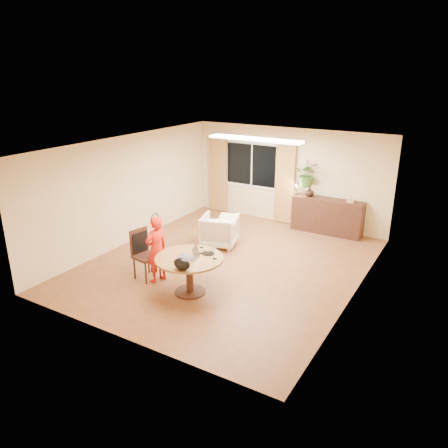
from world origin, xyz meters
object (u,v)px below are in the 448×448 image
Objects in this scene: child at (157,249)px; sideboard at (327,216)px; dining_chair at (146,255)px; dining_table at (189,265)px; armchair at (220,230)px.

sideboard is (2.03, 4.40, -0.23)m from child.
dining_chair is 0.57× the size of sideboard.
dining_table is 1.09m from dining_chair.
child is 4.86m from sideboard.
dining_chair is at bearing 65.08° from armchair.
child is (-0.84, 0.08, 0.11)m from dining_table.
armchair is at bearing -168.22° from child.
dining_chair is at bearing -117.26° from sideboard.
child is 2.26m from armchair.
child reaches higher than dining_table.
dining_chair reaches higher than armchair.
dining_table is at bearing 91.50° from armchair.
child reaches higher than dining_chair.
dining_chair reaches higher than sideboard.
sideboard is (1.19, 4.48, -0.12)m from dining_table.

